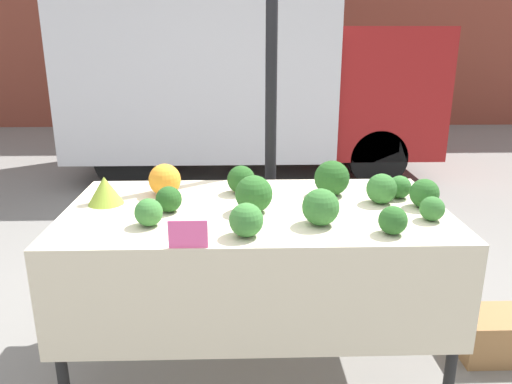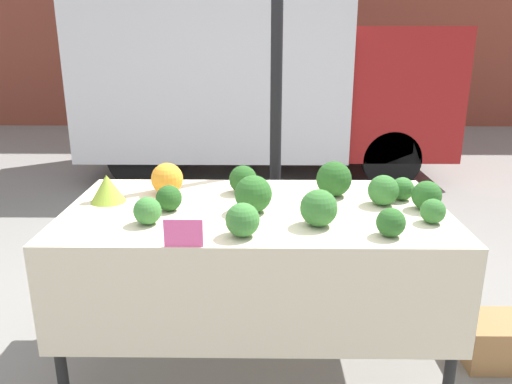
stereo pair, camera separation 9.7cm
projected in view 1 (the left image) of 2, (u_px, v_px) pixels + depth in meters
ground_plane at (256, 360)px, 2.70m from camera, size 40.00×40.00×0.00m
tent_pole at (271, 99)px, 3.00m from camera, size 0.07×0.07×2.62m
parked_truck at (240, 73)px, 6.13m from camera, size 4.35×1.82×2.35m
market_table at (256, 232)px, 2.40m from camera, size 1.85×0.98×0.88m
orange_cauliflower at (165, 180)px, 2.61m from camera, size 0.17×0.17×0.17m
romanesco_head at (105, 190)px, 2.47m from camera, size 0.18×0.18×0.14m
broccoli_head_0 at (424, 193)px, 2.43m from camera, size 0.14×0.14×0.14m
broccoli_head_1 at (149, 212)px, 2.19m from camera, size 0.12×0.12×0.12m
broccoli_head_2 at (332, 178)px, 2.61m from camera, size 0.18×0.18×0.18m
broccoli_head_3 at (246, 220)px, 2.07m from camera, size 0.14×0.14×0.14m
broccoli_head_4 at (169, 199)px, 2.36m from camera, size 0.12×0.12×0.12m
broccoli_head_5 at (321, 207)px, 2.20m from camera, size 0.17×0.17×0.17m
broccoli_head_6 at (241, 179)px, 2.64m from camera, size 0.15×0.15×0.15m
broccoli_head_7 at (254, 194)px, 2.36m from camera, size 0.18×0.18×0.18m
broccoli_head_8 at (432, 209)px, 2.26m from camera, size 0.11×0.11×0.11m
broccoli_head_9 at (393, 220)px, 2.10m from camera, size 0.12×0.12×0.12m
broccoli_head_10 at (400, 187)px, 2.57m from camera, size 0.12×0.12×0.12m
broccoli_head_11 at (382, 189)px, 2.48m from camera, size 0.15×0.15×0.15m
price_sign at (188, 234)px, 1.96m from camera, size 0.16×0.01×0.12m
produce_crate at (496, 335)px, 2.72m from camera, size 0.42×0.29×0.24m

